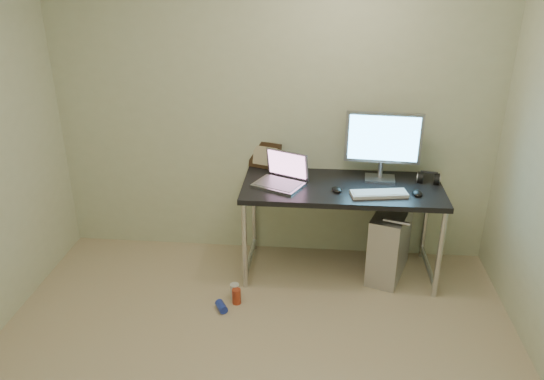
{
  "coord_description": "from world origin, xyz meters",
  "views": [
    {
      "loc": [
        0.36,
        -2.26,
        2.35
      ],
      "look_at": [
        0.05,
        1.07,
        0.85
      ],
      "focal_mm": 35.0,
      "sensor_mm": 36.0,
      "label": 1
    }
  ],
  "objects": [
    {
      "name": "cable_a",
      "position": [
        0.9,
        1.7,
        0.4
      ],
      "size": [
        0.01,
        0.16,
        0.69
      ],
      "primitive_type": "cylinder",
      "rotation": [
        0.21,
        0.0,
        0.0
      ],
      "color": "black",
      "rests_on": "ground"
    },
    {
      "name": "wall_back",
      "position": [
        0.0,
        1.75,
        1.25
      ],
      "size": [
        3.5,
        0.02,
        2.5
      ],
      "primitive_type": "cube",
      "color": "beige",
      "rests_on": "ground"
    },
    {
      "name": "keyboard",
      "position": [
        0.81,
        1.27,
        0.76
      ],
      "size": [
        0.42,
        0.2,
        0.02
      ],
      "primitive_type": "cube",
      "rotation": [
        0.0,
        0.0,
        0.17
      ],
      "color": "silver",
      "rests_on": "desk"
    },
    {
      "name": "monitor",
      "position": [
        0.84,
        1.57,
        1.06
      ],
      "size": [
        0.57,
        0.18,
        0.53
      ],
      "rotation": [
        0.0,
        0.0,
        -0.08
      ],
      "color": "#9D9CA4",
      "rests_on": "desk"
    },
    {
      "name": "tower_computer",
      "position": [
        0.95,
        1.42,
        0.28
      ],
      "size": [
        0.39,
        0.58,
        0.59
      ],
      "rotation": [
        0.0,
        0.0,
        -0.34
      ],
      "color": "#B6B7BB",
      "rests_on": "ground"
    },
    {
      "name": "can_white",
      "position": [
        -0.22,
        0.97,
        0.06
      ],
      "size": [
        0.08,
        0.08,
        0.12
      ],
      "primitive_type": "cylinder",
      "rotation": [
        0.0,
        0.0,
        -0.17
      ],
      "color": "silver",
      "rests_on": "ground"
    },
    {
      "name": "picture_frame",
      "position": [
        -0.06,
        1.73,
        0.86
      ],
      "size": [
        0.28,
        0.16,
        0.22
      ],
      "primitive_type": "cube",
      "rotation": [
        -0.21,
        0.0,
        -0.34
      ],
      "color": "black",
      "rests_on": "desk"
    },
    {
      "name": "mouse_right",
      "position": [
        1.09,
        1.31,
        0.77
      ],
      "size": [
        0.08,
        0.12,
        0.04
      ],
      "primitive_type": "ellipsoid",
      "rotation": [
        0.0,
        0.0,
        0.06
      ],
      "color": "black",
      "rests_on": "desk"
    },
    {
      "name": "webcam",
      "position": [
        0.1,
        1.69,
        0.84
      ],
      "size": [
        0.05,
        0.04,
        0.12
      ],
      "rotation": [
        0.0,
        0.0,
        -0.16
      ],
      "color": "silver",
      "rests_on": "desk"
    },
    {
      "name": "can_red",
      "position": [
        -0.19,
        0.91,
        0.06
      ],
      "size": [
        0.07,
        0.07,
        0.12
      ],
      "primitive_type": "cylinder",
      "rotation": [
        0.0,
        0.0,
        -0.12
      ],
      "color": "#AC3A20",
      "rests_on": "ground"
    },
    {
      "name": "can_blue",
      "position": [
        -0.29,
        0.82,
        0.03
      ],
      "size": [
        0.11,
        0.13,
        0.06
      ],
      "primitive_type": "cylinder",
      "rotation": [
        1.57,
        0.0,
        0.52
      ],
      "color": "#2236AE",
      "rests_on": "ground"
    },
    {
      "name": "laptop",
      "position": [
        0.1,
        1.42,
        0.81
      ],
      "size": [
        0.44,
        0.4,
        0.24
      ],
      "rotation": [
        0.0,
        0.0,
        -0.43
      ],
      "color": "#9D9CA4",
      "rests_on": "desk"
    },
    {
      "name": "headphones",
      "position": [
        1.21,
        1.55,
        0.78
      ],
      "size": [
        0.18,
        0.1,
        0.11
      ],
      "rotation": [
        0.0,
        0.0,
        -0.19
      ],
      "color": "black",
      "rests_on": "desk"
    },
    {
      "name": "mouse_left",
      "position": [
        0.51,
        1.32,
        0.77
      ],
      "size": [
        0.1,
        0.12,
        0.04
      ],
      "primitive_type": "ellipsoid",
      "rotation": [
        0.0,
        0.0,
        0.28
      ],
      "color": "black",
      "rests_on": "desk"
    },
    {
      "name": "cable_b",
      "position": [
        0.99,
        1.68,
        0.38
      ],
      "size": [
        0.02,
        0.11,
        0.71
      ],
      "primitive_type": "cylinder",
      "rotation": [
        0.14,
        0.0,
        0.09
      ],
      "color": "black",
      "rests_on": "ground"
    },
    {
      "name": "desk",
      "position": [
        0.55,
        1.42,
        0.67
      ],
      "size": [
        1.5,
        0.66,
        0.75
      ],
      "color": "black",
      "rests_on": "ground"
    }
  ]
}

